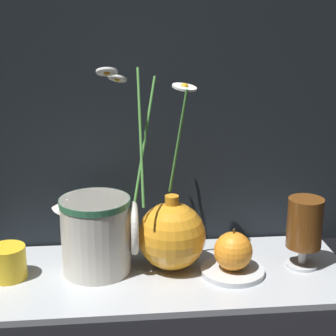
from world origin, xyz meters
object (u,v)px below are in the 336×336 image
object	(u,v)px
vase_with_flowers	(171,233)
orange_fruit	(233,251)
yellow_mug	(6,263)
tea_glass	(305,225)
ceramic_pitcher	(97,232)

from	to	relation	value
vase_with_flowers	orange_fruit	xyz separation A→B (m)	(0.11, -0.04, -0.02)
yellow_mug	tea_glass	bearing A→B (deg)	-0.74
yellow_mug	orange_fruit	distance (m)	0.42
yellow_mug	orange_fruit	world-z (taller)	orange_fruit
vase_with_flowers	ceramic_pitcher	bearing A→B (deg)	-179.97
yellow_mug	ceramic_pitcher	world-z (taller)	ceramic_pitcher
vase_with_flowers	yellow_mug	size ratio (longest dim) A/B	5.01
ceramic_pitcher	tea_glass	distance (m)	0.39
tea_glass	orange_fruit	distance (m)	0.15
vase_with_flowers	orange_fruit	bearing A→B (deg)	-18.93
ceramic_pitcher	orange_fruit	bearing A→B (deg)	-8.67
tea_glass	yellow_mug	bearing A→B (deg)	179.26
orange_fruit	tea_glass	bearing A→B (deg)	7.22
vase_with_flowers	yellow_mug	bearing A→B (deg)	-177.50
vase_with_flowers	orange_fruit	world-z (taller)	vase_with_flowers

